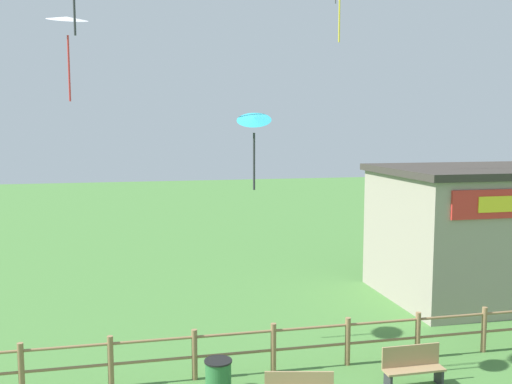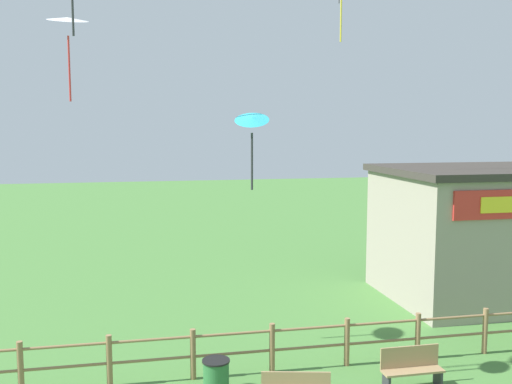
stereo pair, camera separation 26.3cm
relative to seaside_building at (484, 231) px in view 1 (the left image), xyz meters
name	(u,v)px [view 1 (the left image)]	position (x,y,z in m)	size (l,w,h in m)	color
wooden_fence	(273,345)	(-9.02, -4.70, -1.66)	(15.92, 0.14, 1.25)	olive
seaside_building	(484,231)	(0.00, 0.00, 0.00)	(7.28, 5.56, 4.70)	gray
park_bench_by_building	(413,366)	(-6.00, -6.17, -1.88)	(1.47, 0.40, 0.96)	#9E7F56
trash_bin	(218,376)	(-10.54, -5.52, -1.97)	(0.65, 0.65, 0.78)	#2D6B38
kite_cyan_delta	(254,122)	(-9.68, -5.47, 3.85)	(0.94, 0.91, 1.79)	#2DB2C6
kite_white_delta	(67,21)	(-13.86, -2.63, 6.39)	(1.16, 1.15, 2.22)	white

